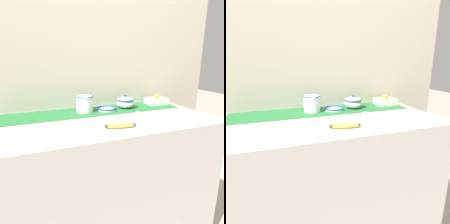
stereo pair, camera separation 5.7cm
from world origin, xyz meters
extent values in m
cube|color=#B7B2AD|center=(0.00, 0.00, 0.46)|extent=(1.37, 0.68, 0.92)
cube|color=#B7AD99|center=(0.00, 0.36, 1.20)|extent=(2.17, 0.04, 2.40)
cube|color=#236B33|center=(0.00, 0.19, 0.92)|extent=(1.26, 0.27, 0.00)
cylinder|color=white|center=(-0.07, 0.19, 0.98)|extent=(0.12, 0.12, 0.11)
torus|color=#194793|center=(-0.07, 0.19, 1.04)|extent=(0.12, 0.12, 0.01)
torus|color=white|center=(-0.07, 0.26, 0.99)|extent=(0.06, 0.01, 0.06)
ellipsoid|color=white|center=(-0.07, 0.14, 1.03)|extent=(0.03, 0.03, 0.02)
ellipsoid|color=white|center=(0.24, 0.19, 0.96)|extent=(0.13, 0.13, 0.07)
torus|color=#194793|center=(0.24, 0.19, 0.99)|extent=(0.13, 0.13, 0.01)
ellipsoid|color=white|center=(0.24, 0.19, 1.00)|extent=(0.12, 0.12, 0.02)
sphere|color=#194793|center=(0.24, 0.19, 1.02)|extent=(0.02, 0.02, 0.02)
cylinder|color=white|center=(0.09, 0.18, 0.93)|extent=(0.13, 0.13, 0.01)
torus|color=#194793|center=(0.09, 0.18, 0.94)|extent=(0.14, 0.14, 0.01)
ellipsoid|color=#DBCC4C|center=(0.03, -0.20, 0.94)|extent=(0.17, 0.06, 0.03)
ellipsoid|color=brown|center=(-0.04, -0.19, 0.94)|extent=(0.03, 0.03, 0.02)
ellipsoid|color=brown|center=(0.11, -0.21, 0.94)|extent=(0.03, 0.02, 0.02)
cube|color=silver|center=(0.18, 0.02, 0.92)|extent=(0.12, 0.03, 0.00)
ellipsoid|color=silver|center=(0.27, 0.04, 0.93)|extent=(0.05, 0.04, 0.01)
cube|color=silver|center=(0.54, 0.22, 0.95)|extent=(0.16, 0.14, 0.05)
cube|color=gold|center=(0.54, 0.22, 0.98)|extent=(0.16, 0.01, 0.00)
cube|color=gold|center=(0.54, 0.22, 0.98)|extent=(0.01, 0.14, 0.00)
ellipsoid|color=gold|center=(0.54, 0.22, 0.99)|extent=(0.04, 0.04, 0.03)
camera|label=1|loc=(-0.39, -1.14, 1.30)|focal=32.00mm
camera|label=2|loc=(-0.33, -1.16, 1.30)|focal=32.00mm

